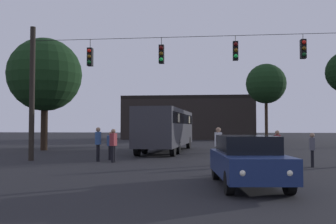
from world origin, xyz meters
name	(u,v)px	position (x,y,z in m)	size (l,w,h in m)	color
ground_plane	(199,150)	(0.00, 24.50, 0.00)	(168.00, 168.00, 0.00)	black
overhead_signal_span	(194,81)	(0.03, 14.32, 4.13)	(17.53, 0.44, 7.16)	black
city_bus	(167,126)	(-2.23, 22.07, 1.87)	(3.20, 11.14, 3.00)	#2D2D33
car_near_right	(247,160)	(1.88, 7.08, 0.80)	(2.22, 4.47, 1.52)	navy
pedestrian_crossing_left	(312,148)	(5.31, 12.63, 0.84)	(0.33, 0.41, 1.52)	black
pedestrian_crossing_center	(113,143)	(-4.05, 13.87, 0.95)	(0.32, 0.41, 1.69)	black
pedestrian_crossing_right	(277,145)	(4.02, 13.78, 0.91)	(0.25, 0.36, 1.62)	black
pedestrian_near_bus	(111,144)	(-4.54, 15.18, 0.85)	(0.34, 0.42, 1.53)	black
pedestrian_trailing	(218,144)	(1.19, 13.06, 1.01)	(0.35, 0.42, 1.77)	black
pedestrian_far_side	(98,142)	(-4.97, 14.30, 1.01)	(0.26, 0.37, 1.76)	black
corner_building	(189,118)	(-2.05, 50.17, 3.08)	(18.57, 8.80, 6.15)	black
tree_left_silhouette	(266,84)	(7.46, 38.81, 6.74)	(4.60, 4.60, 9.07)	#2D2116
tree_behind_building	(45,75)	(-11.73, 22.58, 5.78)	(5.60, 5.60, 8.60)	black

